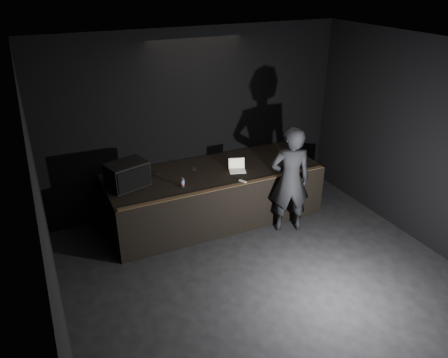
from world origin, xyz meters
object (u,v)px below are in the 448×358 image
laptop (237,168)px  beer_can (183,182)px  person (290,180)px  stage_monitor (127,175)px  stage_riser (214,194)px

laptop → beer_can: 1.17m
person → laptop: bearing=-31.6°
laptop → beer_can: laptop is taller
person → beer_can: bearing=0.3°
stage_monitor → person: 2.86m
stage_monitor → beer_can: stage_monitor is taller
stage_monitor → beer_can: size_ratio=4.80×
person → stage_riser: bearing=-23.0°
beer_can → person: bearing=-18.0°
stage_riser → person: 1.53m
stage_riser → beer_can: 1.01m
beer_can → person: (1.82, -0.59, -0.08)m
stage_monitor → laptop: stage_monitor is taller
laptop → person: person is taller
stage_riser → stage_monitor: bearing=178.4°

